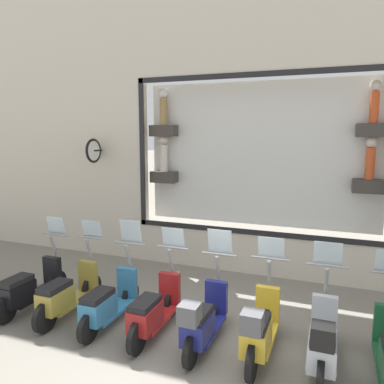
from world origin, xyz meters
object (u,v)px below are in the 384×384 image
Objects in this scene: scooter_yellow_2 at (259,329)px; scooter_teal_5 at (108,302)px; scooter_olive_6 at (66,294)px; scooter_silver_1 at (323,341)px; scooter_navy_3 at (202,320)px; scooter_black_7 at (29,288)px; scooter_red_4 at (153,310)px.

scooter_teal_5 is at bearing 88.76° from scooter_yellow_2.
scooter_silver_1 is at bearing -90.79° from scooter_olive_6.
scooter_navy_3 is at bearing -92.13° from scooter_teal_5.
scooter_olive_6 is (0.00, 0.86, 0.01)m from scooter_teal_5.
scooter_olive_6 is at bearing 89.95° from scooter_teal_5.
scooter_navy_3 is 0.99× the size of scooter_olive_6.
scooter_silver_1 is at bearing -89.82° from scooter_navy_3.
scooter_yellow_2 is 1.01× the size of scooter_black_7.
scooter_olive_6 is (0.06, 3.46, -0.05)m from scooter_yellow_2.
scooter_red_4 is at bearing -90.00° from scooter_olive_6.
scooter_black_7 is (0.06, 5.19, -0.05)m from scooter_silver_1.
scooter_black_7 is at bearing 89.29° from scooter_yellow_2.
scooter_yellow_2 reaches higher than scooter_black_7.
scooter_red_4 reaches higher than scooter_olive_6.
scooter_silver_1 is at bearing -91.31° from scooter_red_4.
scooter_silver_1 is at bearing -90.62° from scooter_black_7.
scooter_navy_3 is 0.87m from scooter_red_4.
scooter_black_7 is at bearing 90.21° from scooter_olive_6.
scooter_black_7 is at bearing 89.38° from scooter_silver_1.
scooter_navy_3 is 1.73m from scooter_teal_5.
scooter_olive_6 is (-0.00, 1.73, 0.00)m from scooter_red_4.
scooter_teal_5 reaches higher than scooter_red_4.
scooter_teal_5 is 1.00× the size of scooter_black_7.
scooter_navy_3 is 1.00× the size of scooter_teal_5.
scooter_navy_3 is at bearing 90.54° from scooter_yellow_2.
scooter_olive_6 is (0.06, 4.32, -0.04)m from scooter_silver_1.
scooter_teal_5 reaches higher than scooter_olive_6.
scooter_teal_5 reaches higher than scooter_navy_3.
scooter_yellow_2 is 0.86m from scooter_navy_3.
scooter_teal_5 is at bearing 90.05° from scooter_red_4.
scooter_teal_5 is 1.00× the size of scooter_olive_6.
scooter_navy_3 is 1.00× the size of scooter_black_7.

